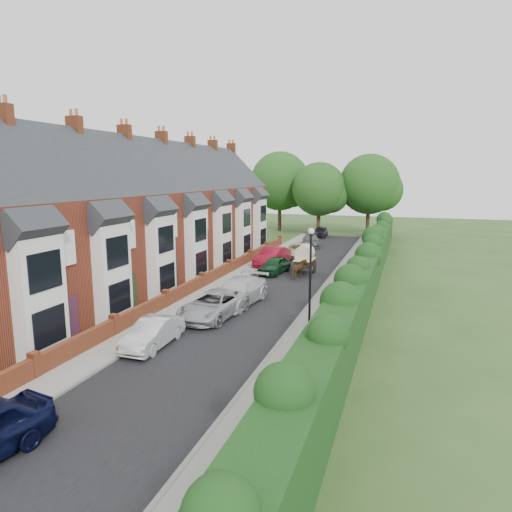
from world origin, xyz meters
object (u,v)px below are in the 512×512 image
at_px(car_black, 321,232).
at_px(car_beige, 299,250).
at_px(car_silver_b, 214,305).
at_px(car_red, 272,257).
at_px(car_white, 238,292).
at_px(lamppost, 310,265).
at_px(car_green, 274,265).
at_px(car_silver_a, 153,333).
at_px(horse_cart, 305,257).
at_px(car_grey, 311,241).
at_px(horse, 299,270).

bearing_deg(car_black, car_beige, -91.05).
xyz_separation_m(car_silver_b, car_beige, (0.20, 19.55, -0.07)).
bearing_deg(car_silver_b, car_red, 99.52).
relative_size(car_white, car_red, 1.15).
relative_size(lamppost, car_green, 1.32).
xyz_separation_m(car_silver_b, car_green, (0.04, 11.85, -0.05)).
relative_size(car_silver_b, car_red, 1.08).
distance_m(lamppost, car_beige, 20.64).
xyz_separation_m(car_silver_a, horse_cart, (3.20, 17.31, 0.70)).
bearing_deg(horse_cart, car_beige, 106.62).
distance_m(car_red, car_grey, 11.54).
bearing_deg(horse, car_black, -69.91).
bearing_deg(car_green, car_grey, 97.47).
height_order(car_black, horse, horse).
height_order(car_silver_b, car_black, car_silver_b).
xyz_separation_m(car_silver_b, horse_cart, (2.32, 12.46, 0.63)).
bearing_deg(car_white, car_red, 101.90).
bearing_deg(lamppost, car_red, 113.04).
relative_size(car_silver_b, car_grey, 1.13).
xyz_separation_m(lamppost, car_silver_a, (-6.25, -4.60, -2.66)).
relative_size(car_silver_a, car_silver_b, 0.76).
height_order(car_grey, horse_cart, horse_cart).
relative_size(car_white, car_grey, 1.20).
distance_m(car_white, car_beige, 16.80).
xyz_separation_m(car_green, car_red, (-1.06, 2.95, 0.12)).
relative_size(car_silver_b, horse, 3.01).
bearing_deg(car_white, horse, 81.37).
bearing_deg(car_green, car_red, 117.08).
xyz_separation_m(horse, horse_cart, (0.00, 1.83, 0.62)).
height_order(lamppost, car_white, lamppost).
relative_size(car_white, car_green, 1.39).
relative_size(car_green, car_grey, 0.86).
bearing_deg(car_silver_b, horse, 83.22).
bearing_deg(car_grey, car_white, -102.07).
relative_size(lamppost, car_beige, 1.12).
relative_size(car_green, horse, 2.30).
height_order(horse, horse_cart, horse_cart).
bearing_deg(car_beige, horse_cart, -84.76).
height_order(car_beige, car_black, car_black).
xyz_separation_m(car_red, car_beige, (1.23, 4.75, -0.14)).
xyz_separation_m(car_beige, car_black, (-0.67, 14.80, 0.03)).
relative_size(car_white, car_beige, 1.18).
xyz_separation_m(car_silver_a, car_white, (1.25, 7.60, 0.15)).
bearing_deg(car_white, car_green, 97.38).
bearing_deg(car_red, lamppost, -60.06).
distance_m(car_green, car_red, 3.14).
xyz_separation_m(car_silver_a, car_green, (0.91, 16.70, 0.02)).
bearing_deg(car_black, car_red, -95.28).
distance_m(car_grey, car_black, 8.07).
distance_m(car_green, car_grey, 14.45).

